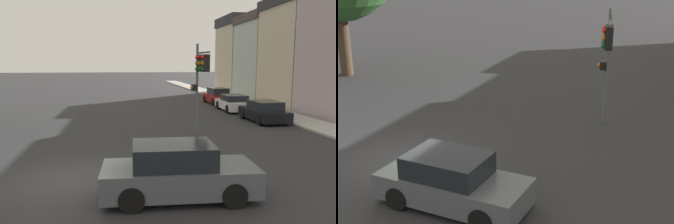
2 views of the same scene
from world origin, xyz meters
The scene contains 8 objects.
ground_plane centered at (0.00, 0.00, 0.00)m, with size 300.00×300.00×0.00m, color #28282B.
sidewalk_strip centered at (13.88, 32.90, 0.06)m, with size 2.54×60.00×0.13m.
rowhouse_backdrop centered at (19.25, 20.89, 4.92)m, with size 8.27×26.37×10.21m.
traffic_signal centered at (6.03, 6.12, 3.52)m, with size 0.77×1.62×4.95m.
crossing_car_0 centered at (3.25, -2.02, 0.75)m, with size 4.53×2.19×1.60m.
parked_car_0 centered at (11.39, 9.58, 0.66)m, with size 2.14×4.17×1.41m.
parked_car_1 centered at (11.18, 14.83, 0.65)m, with size 2.10×4.45×1.35m.
parked_car_2 centered at (11.43, 19.99, 0.73)m, with size 1.96×4.39×1.56m.
Camera 1 is at (1.53, -10.95, 3.84)m, focal length 35.00 mm.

